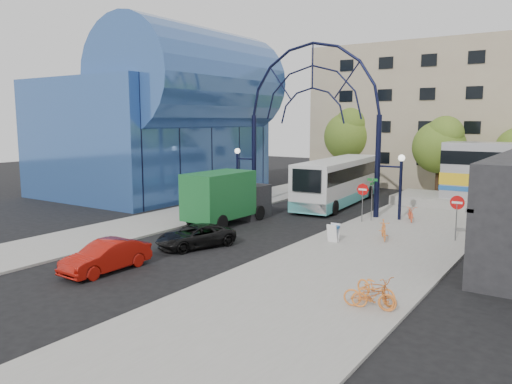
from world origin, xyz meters
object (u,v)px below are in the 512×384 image
Objects in this scene: black_suv at (195,236)px; bike_near_b at (384,230)px; stop_sign at (363,193)px; bike_far_b at (373,297)px; gateway_arch at (312,93)px; tree_north_b at (350,133)px; bike_far_a at (376,288)px; green_truck at (228,197)px; street_name_sign at (372,190)px; city_bus at (339,181)px; tree_north_a at (441,144)px; sandwich_board at (333,231)px; do_not_enter_sign at (457,207)px; bike_far_c at (370,295)px; red_sedan at (106,256)px; bike_near_a at (411,213)px.

black_suv is 2.34× the size of bike_near_b.
stop_sign reaches higher than bike_far_b.
gateway_arch reaches higher than bike_far_b.
tree_north_b is at bearing 115.83° from stop_sign.
bike_far_b is at bearing 3.17° from black_suv.
black_suv is 2.21× the size of bike_far_a.
street_name_sign is at bearing 35.54° from green_truck.
green_truck is at bearing -86.62° from tree_north_b.
tree_north_b is (-8.68, 17.93, 3.27)m from stop_sign.
street_name_sign is at bearing 7.94° from bike_far_b.
tree_north_a is at bearing 48.35° from city_bus.
street_name_sign is at bearing -53.75° from city_bus.
stop_sign is (4.80, -2.00, -6.56)m from gateway_arch.
bike_far_b is (13.42, -9.41, -1.12)m from green_truck.
sandwich_board is (5.60, -8.02, -7.81)m from gateway_arch.
do_not_enter_sign is 25.09m from tree_north_b.
green_truck is at bearing -114.96° from tree_north_a.
black_suv is at bearing -114.94° from stop_sign.
street_name_sign reaches higher than bike_far_a.
bike_far_b is at bearing -90.57° from do_not_enter_sign.
bike_far_c is at bearing -69.25° from street_name_sign.
red_sedan reaches higher than sandwich_board.
gateway_arch is 12.52m from sandwich_board.
city_bus is 7.08× the size of bike_far_c.
bike_far_c is at bearing -149.02° from bike_far_a.
tree_north_a is at bearing 72.86° from bike_near_a.
bike_far_b is at bearing 10.99° from red_sedan.
street_name_sign is 13.59m from tree_north_a.
city_bus is 6.87× the size of bike_near_a.
stop_sign is at bearing 162.12° from do_not_enter_sign.
black_suv is at bearing -96.52° from city_bus.
tree_north_a reaches higher than bike_far_b.
bike_far_a is (10.36, -19.47, -1.24)m from city_bus.
bike_far_a is (10.69, -15.29, -7.93)m from gateway_arch.
do_not_enter_sign is 1.29× the size of bike_near_a.
gateway_arch reaches higher than bike_far_a.
street_name_sign is 5.42m from bike_near_b.
sandwich_board is at bearing -143.32° from do_not_enter_sign.
bike_near_a is 16.48m from bike_far_c.
bike_far_c is (5.18, -8.10, -0.13)m from sandwich_board.
tree_north_a is 3.77× the size of bike_far_c.
stop_sign is 0.74m from street_name_sign.
gateway_arch is 3.29× the size of red_sedan.
do_not_enter_sign is 6.36m from street_name_sign.
gateway_arch is at bearing 60.11° from bike_far_a.
red_sedan is at bearing 129.03° from bike_far_a.
bike_far_b is at bearing -68.88° from street_name_sign.
gateway_arch is at bearing 89.07° from red_sedan.
stop_sign reaches higher than black_suv.
red_sedan is (3.21, -34.03, -4.58)m from tree_north_b.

